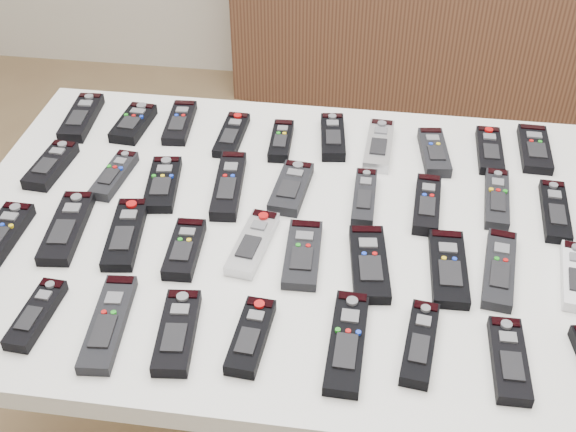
# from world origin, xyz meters

# --- Properties ---
(table) EXTENTS (1.25, 0.88, 0.78)m
(table) POSITION_xyz_m (-0.08, -0.05, 0.72)
(table) COLOR white
(table) RESTS_ON ground
(sideboard) EXTENTS (1.78, 0.67, 0.87)m
(sideboard) POSITION_xyz_m (0.31, 1.78, 0.43)
(sideboard) COLOR #44281B
(sideboard) RESTS_ON ground
(remote_0) EXTENTS (0.07, 0.18, 0.02)m
(remote_0) POSITION_xyz_m (-0.59, 0.25, 0.79)
(remote_0) COLOR black
(remote_0) RESTS_ON table
(remote_1) EXTENTS (0.07, 0.15, 0.02)m
(remote_1) POSITION_xyz_m (-0.47, 0.24, 0.79)
(remote_1) COLOR black
(remote_1) RESTS_ON table
(remote_2) EXTENTS (0.06, 0.17, 0.02)m
(remote_2) POSITION_xyz_m (-0.36, 0.26, 0.79)
(remote_2) COLOR black
(remote_2) RESTS_ON table
(remote_3) EXTENTS (0.05, 0.16, 0.02)m
(remote_3) POSITION_xyz_m (-0.24, 0.23, 0.79)
(remote_3) COLOR black
(remote_3) RESTS_ON table
(remote_4) EXTENTS (0.05, 0.14, 0.02)m
(remote_4) POSITION_xyz_m (-0.13, 0.22, 0.79)
(remote_4) COLOR black
(remote_4) RESTS_ON table
(remote_5) EXTENTS (0.07, 0.17, 0.02)m
(remote_5) POSITION_xyz_m (-0.02, 0.25, 0.79)
(remote_5) COLOR black
(remote_5) RESTS_ON table
(remote_6) EXTENTS (0.06, 0.18, 0.02)m
(remote_6) POSITION_xyz_m (0.08, 0.23, 0.79)
(remote_6) COLOR #B7B7BC
(remote_6) RESTS_ON table
(remote_7) EXTENTS (0.07, 0.16, 0.02)m
(remote_7) POSITION_xyz_m (0.20, 0.22, 0.79)
(remote_7) COLOR black
(remote_7) RESTS_ON table
(remote_8) EXTENTS (0.05, 0.16, 0.02)m
(remote_8) POSITION_xyz_m (0.32, 0.24, 0.79)
(remote_8) COLOR black
(remote_8) RESTS_ON table
(remote_9) EXTENTS (0.06, 0.17, 0.02)m
(remote_9) POSITION_xyz_m (0.41, 0.26, 0.79)
(remote_9) COLOR black
(remote_9) RESTS_ON table
(remote_10) EXTENTS (0.06, 0.16, 0.02)m
(remote_10) POSITION_xyz_m (-0.58, 0.06, 0.79)
(remote_10) COLOR black
(remote_10) RESTS_ON table
(remote_11) EXTENTS (0.06, 0.15, 0.02)m
(remote_11) POSITION_xyz_m (-0.44, 0.04, 0.79)
(remote_11) COLOR black
(remote_11) RESTS_ON table
(remote_12) EXTENTS (0.08, 0.17, 0.02)m
(remote_12) POSITION_xyz_m (-0.34, 0.03, 0.79)
(remote_12) COLOR black
(remote_12) RESTS_ON table
(remote_13) EXTENTS (0.07, 0.21, 0.02)m
(remote_13) POSITION_xyz_m (-0.21, 0.04, 0.79)
(remote_13) COLOR black
(remote_13) RESTS_ON table
(remote_14) EXTENTS (0.07, 0.16, 0.02)m
(remote_14) POSITION_xyz_m (-0.08, 0.05, 0.79)
(remote_14) COLOR black
(remote_14) RESTS_ON table
(remote_15) EXTENTS (0.04, 0.16, 0.02)m
(remote_15) POSITION_xyz_m (0.06, 0.04, 0.79)
(remote_15) COLOR black
(remote_15) RESTS_ON table
(remote_16) EXTENTS (0.06, 0.17, 0.02)m
(remote_16) POSITION_xyz_m (0.18, 0.03, 0.79)
(remote_16) COLOR black
(remote_16) RESTS_ON table
(remote_17) EXTENTS (0.06, 0.18, 0.02)m
(remote_17) POSITION_xyz_m (0.32, 0.07, 0.79)
(remote_17) COLOR black
(remote_17) RESTS_ON table
(remote_18) EXTENTS (0.06, 0.18, 0.02)m
(remote_18) POSITION_xyz_m (0.42, 0.05, 0.79)
(remote_18) COLOR black
(remote_18) RESTS_ON table
(remote_19) EXTENTS (0.06, 0.16, 0.02)m
(remote_19) POSITION_xyz_m (-0.58, -0.16, 0.79)
(remote_19) COLOR black
(remote_19) RESTS_ON table
(remote_20) EXTENTS (0.08, 0.20, 0.02)m
(remote_20) POSITION_xyz_m (-0.48, -0.13, 0.79)
(remote_20) COLOR black
(remote_20) RESTS_ON table
(remote_21) EXTENTS (0.08, 0.19, 0.02)m
(remote_21) POSITION_xyz_m (-0.36, -0.13, 0.79)
(remote_21) COLOR black
(remote_21) RESTS_ON table
(remote_22) EXTENTS (0.06, 0.15, 0.02)m
(remote_22) POSITION_xyz_m (-0.25, -0.16, 0.79)
(remote_22) COLOR black
(remote_22) RESTS_ON table
(remote_23) EXTENTS (0.07, 0.17, 0.02)m
(remote_23) POSITION_xyz_m (-0.13, -0.12, 0.79)
(remote_23) COLOR #B7B7BC
(remote_23) RESTS_ON table
(remote_24) EXTENTS (0.07, 0.17, 0.02)m
(remote_24) POSITION_xyz_m (-0.04, -0.14, 0.79)
(remote_24) COLOR black
(remote_24) RESTS_ON table
(remote_25) EXTENTS (0.08, 0.19, 0.02)m
(remote_25) POSITION_xyz_m (0.08, -0.15, 0.79)
(remote_25) COLOR black
(remote_25) RESTS_ON table
(remote_26) EXTENTS (0.07, 0.18, 0.02)m
(remote_26) POSITION_xyz_m (0.22, -0.14, 0.79)
(remote_26) COLOR black
(remote_26) RESTS_ON table
(remote_27) EXTENTS (0.07, 0.20, 0.02)m
(remote_27) POSITION_xyz_m (0.30, -0.13, 0.79)
(remote_27) COLOR black
(remote_27) RESTS_ON table
(remote_28) EXTENTS (0.07, 0.17, 0.02)m
(remote_28) POSITION_xyz_m (0.43, -0.13, 0.79)
(remote_28) COLOR silver
(remote_28) RESTS_ON table
(remote_30) EXTENTS (0.05, 0.15, 0.02)m
(remote_30) POSITION_xyz_m (-0.44, -0.34, 0.79)
(remote_30) COLOR black
(remote_30) RESTS_ON table
(remote_31) EXTENTS (0.07, 0.20, 0.02)m
(remote_31) POSITION_xyz_m (-0.32, -0.34, 0.79)
(remote_31) COLOR black
(remote_31) RESTS_ON table
(remote_32) EXTENTS (0.07, 0.17, 0.02)m
(remote_32) POSITION_xyz_m (-0.21, -0.35, 0.79)
(remote_32) COLOR black
(remote_32) RESTS_ON table
(remote_33) EXTENTS (0.06, 0.15, 0.02)m
(remote_33) POSITION_xyz_m (-0.09, -0.34, 0.79)
(remote_33) COLOR black
(remote_33) RESTS_ON table
(remote_34) EXTENTS (0.06, 0.20, 0.02)m
(remote_34) POSITION_xyz_m (0.06, -0.33, 0.79)
(remote_34) COLOR black
(remote_34) RESTS_ON table
(remote_35) EXTENTS (0.06, 0.17, 0.02)m
(remote_35) POSITION_xyz_m (0.17, -0.32, 0.79)
(remote_35) COLOR black
(remote_35) RESTS_ON table
(remote_36) EXTENTS (0.05, 0.16, 0.02)m
(remote_36) POSITION_xyz_m (0.30, -0.33, 0.79)
(remote_36) COLOR black
(remote_36) RESTS_ON table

